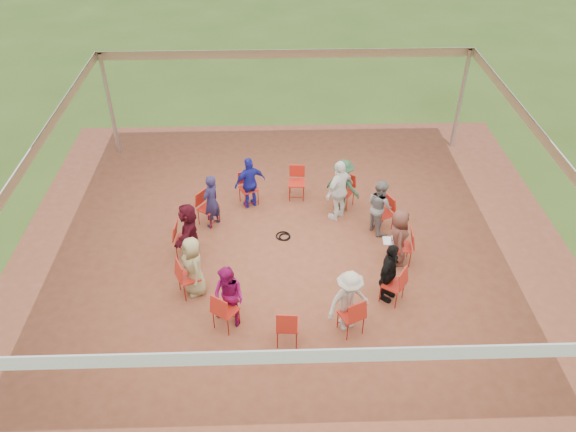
{
  "coord_description": "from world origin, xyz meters",
  "views": [
    {
      "loc": [
        -0.4,
        -9.71,
        8.52
      ],
      "look_at": [
        -0.1,
        0.3,
        0.99
      ],
      "focal_mm": 35.0,
      "sensor_mm": 36.0,
      "label": 1
    }
  ],
  "objects_px": {
    "chair_3": "(297,183)",
    "person_seated_4": "(211,201)",
    "chair_1": "(383,214)",
    "chair_6": "(185,240)",
    "person_seated_6": "(193,266)",
    "person_seated_9": "(389,273)",
    "person_seated_1": "(380,206)",
    "person_seated_2": "(343,185)",
    "person_seated_8": "(349,301)",
    "chair_10": "(351,315)",
    "laptop": "(390,239)",
    "person_seated_0": "(398,237)",
    "chair_2": "(344,192)",
    "chair_8": "(226,310)",
    "cable_coil": "(284,236)",
    "chair_4": "(249,189)",
    "person_seated_3": "(250,183)",
    "chair_7": "(189,277)",
    "person_seated_5": "(189,231)",
    "chair_0": "(402,247)",
    "chair_9": "(287,325)",
    "chair_5": "(208,209)",
    "standing_person": "(339,190)",
    "chair_11": "(393,284)",
    "person_seated_7": "(229,297)"
  },
  "relations": [
    {
      "from": "chair_3",
      "to": "person_seated_4",
      "type": "xyz_separation_m",
      "value": [
        -2.11,
        -1.12,
        0.26
      ]
    },
    {
      "from": "chair_1",
      "to": "chair_6",
      "type": "distance_m",
      "value": 4.73
    },
    {
      "from": "person_seated_6",
      "to": "person_seated_9",
      "type": "height_order",
      "value": "same"
    },
    {
      "from": "person_seated_1",
      "to": "person_seated_2",
      "type": "height_order",
      "value": "same"
    },
    {
      "from": "person_seated_8",
      "to": "person_seated_1",
      "type": "bearing_deg",
      "value": 45.0
    },
    {
      "from": "chair_10",
      "to": "laptop",
      "type": "xyz_separation_m",
      "value": [
        1.1,
        2.04,
        0.21
      ]
    },
    {
      "from": "person_seated_0",
      "to": "chair_2",
      "type": "bearing_deg",
      "value": 27.51
    },
    {
      "from": "chair_8",
      "to": "person_seated_4",
      "type": "xyz_separation_m",
      "value": [
        -0.53,
        3.33,
        0.26
      ]
    },
    {
      "from": "person_seated_9",
      "to": "cable_coil",
      "type": "bearing_deg",
      "value": 79.59
    },
    {
      "from": "chair_4",
      "to": "chair_8",
      "type": "bearing_deg",
      "value": 60.0
    },
    {
      "from": "chair_4",
      "to": "person_seated_3",
      "type": "relative_size",
      "value": 0.64
    },
    {
      "from": "chair_3",
      "to": "person_seated_4",
      "type": "bearing_deg",
      "value": 32.49
    },
    {
      "from": "chair_2",
      "to": "chair_7",
      "type": "height_order",
      "value": "same"
    },
    {
      "from": "person_seated_1",
      "to": "person_seated_5",
      "type": "bearing_deg",
      "value": 75.0
    },
    {
      "from": "chair_0",
      "to": "chair_9",
      "type": "xyz_separation_m",
      "value": [
        -2.63,
        -2.24,
        0.0
      ]
    },
    {
      "from": "chair_1",
      "to": "chair_6",
      "type": "bearing_deg",
      "value": 75.0
    },
    {
      "from": "chair_5",
      "to": "standing_person",
      "type": "bearing_deg",
      "value": 127.24
    },
    {
      "from": "chair_5",
      "to": "laptop",
      "type": "bearing_deg",
      "value": 104.04
    },
    {
      "from": "chair_5",
      "to": "person_seated_6",
      "type": "bearing_deg",
      "value": 32.49
    },
    {
      "from": "person_seated_6",
      "to": "chair_11",
      "type": "bearing_deg",
      "value": 59.17
    },
    {
      "from": "chair_10",
      "to": "person_seated_1",
      "type": "relative_size",
      "value": 0.64
    },
    {
      "from": "person_seated_0",
      "to": "person_seated_1",
      "type": "xyz_separation_m",
      "value": [
        -0.22,
        1.18,
        0.0
      ]
    },
    {
      "from": "chair_8",
      "to": "person_seated_5",
      "type": "height_order",
      "value": "person_seated_5"
    },
    {
      "from": "person_seated_8",
      "to": "laptop",
      "type": "distance_m",
      "value": 2.25
    },
    {
      "from": "chair_10",
      "to": "chair_11",
      "type": "distance_m",
      "value": 1.27
    },
    {
      "from": "person_seated_2",
      "to": "person_seated_5",
      "type": "relative_size",
      "value": 1.0
    },
    {
      "from": "chair_8",
      "to": "chair_10",
      "type": "relative_size",
      "value": 1.0
    },
    {
      "from": "person_seated_2",
      "to": "person_seated_8",
      "type": "relative_size",
      "value": 1.0
    },
    {
      "from": "chair_3",
      "to": "person_seated_3",
      "type": "distance_m",
      "value": 1.27
    },
    {
      "from": "chair_4",
      "to": "chair_6",
      "type": "height_order",
      "value": "same"
    },
    {
      "from": "person_seated_0",
      "to": "person_seated_5",
      "type": "distance_m",
      "value": 4.65
    },
    {
      "from": "chair_1",
      "to": "cable_coil",
      "type": "relative_size",
      "value": 2.0
    },
    {
      "from": "person_seated_0",
      "to": "person_seated_3",
      "type": "bearing_deg",
      "value": 60.0
    },
    {
      "from": "chair_3",
      "to": "person_seated_6",
      "type": "bearing_deg",
      "value": 60.83
    },
    {
      "from": "chair_2",
      "to": "person_seated_4",
      "type": "xyz_separation_m",
      "value": [
        -3.3,
        -0.7,
        0.26
      ]
    },
    {
      "from": "person_seated_5",
      "to": "chair_0",
      "type": "bearing_deg",
      "value": 90.0
    },
    {
      "from": "chair_9",
      "to": "chair_11",
      "type": "bearing_deg",
      "value": 30.0
    },
    {
      "from": "chair_1",
      "to": "chair_2",
      "type": "distance_m",
      "value": 1.27
    },
    {
      "from": "person_seated_3",
      "to": "laptop",
      "type": "distance_m",
      "value": 3.89
    },
    {
      "from": "person_seated_3",
      "to": "laptop",
      "type": "bearing_deg",
      "value": 118.77
    },
    {
      "from": "chair_2",
      "to": "chair_6",
      "type": "height_order",
      "value": "same"
    },
    {
      "from": "person_seated_8",
      "to": "cable_coil",
      "type": "height_order",
      "value": "person_seated_8"
    },
    {
      "from": "chair_8",
      "to": "chair_5",
      "type": "bearing_deg",
      "value": 135.0
    },
    {
      "from": "chair_2",
      "to": "person_seated_3",
      "type": "relative_size",
      "value": 0.64
    },
    {
      "from": "chair_10",
      "to": "person_seated_5",
      "type": "relative_size",
      "value": 0.64
    },
    {
      "from": "chair_2",
      "to": "person_seated_6",
      "type": "xyz_separation_m",
      "value": [
        -3.49,
        -3.02,
        0.26
      ]
    },
    {
      "from": "person_seated_6",
      "to": "person_seated_7",
      "type": "bearing_deg",
      "value": 15.0
    },
    {
      "from": "person_seated_4",
      "to": "chair_5",
      "type": "bearing_deg",
      "value": -90.0
    },
    {
      "from": "chair_11",
      "to": "person_seated_6",
      "type": "height_order",
      "value": "person_seated_6"
    },
    {
      "from": "chair_11",
      "to": "person_seated_5",
      "type": "relative_size",
      "value": 0.64
    }
  ]
}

